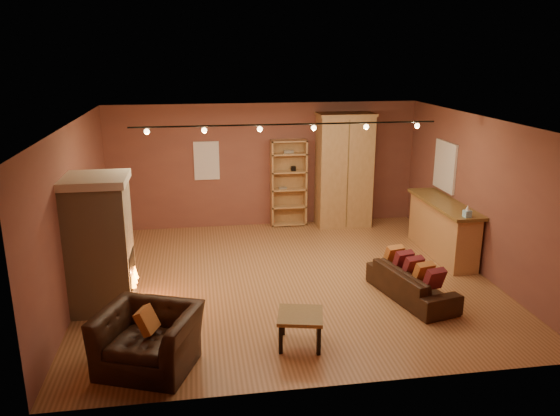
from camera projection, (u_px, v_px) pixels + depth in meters
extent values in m
plane|color=brown|center=(288.00, 279.00, 9.69)|extent=(7.00, 7.00, 0.00)
plane|color=#56391B|center=(289.00, 121.00, 8.92)|extent=(7.00, 7.00, 0.00)
cube|color=brown|center=(264.00, 165.00, 12.39)|extent=(7.00, 0.02, 2.80)
cube|color=brown|center=(75.00, 212.00, 8.78)|extent=(0.02, 6.50, 2.80)
cube|color=brown|center=(480.00, 195.00, 9.83)|extent=(0.02, 6.50, 2.80)
cube|color=tan|center=(100.00, 247.00, 8.39)|extent=(0.90, 0.90, 2.00)
cube|color=beige|center=(94.00, 180.00, 8.10)|extent=(0.98, 0.98, 0.12)
cube|color=black|center=(130.00, 270.00, 8.56)|extent=(0.10, 0.65, 0.55)
cone|color=orange|center=(134.00, 276.00, 8.61)|extent=(0.10, 0.10, 0.22)
cube|color=white|center=(207.00, 161.00, 12.13)|extent=(0.56, 0.04, 0.86)
cube|color=tan|center=(288.00, 182.00, 12.56)|extent=(0.82, 0.04, 1.99)
cube|color=tan|center=(272.00, 184.00, 12.37)|extent=(0.04, 0.32, 1.99)
cube|color=tan|center=(305.00, 183.00, 12.49)|extent=(0.04, 0.32, 1.99)
cube|color=gray|center=(283.00, 188.00, 12.44)|extent=(0.18, 0.12, 0.05)
cube|color=black|center=(293.00, 169.00, 12.35)|extent=(0.10, 0.10, 0.12)
cube|color=tan|center=(288.00, 223.00, 12.70)|extent=(0.82, 0.32, 0.04)
cube|color=tan|center=(288.00, 206.00, 12.58)|extent=(0.82, 0.32, 0.04)
cube|color=tan|center=(289.00, 189.00, 12.47)|extent=(0.82, 0.32, 0.03)
cube|color=tan|center=(289.00, 172.00, 12.35)|extent=(0.82, 0.32, 0.04)
cube|color=tan|center=(289.00, 154.00, 12.24)|extent=(0.82, 0.32, 0.04)
cube|color=tan|center=(289.00, 141.00, 12.16)|extent=(0.82, 0.32, 0.04)
cube|color=tan|center=(344.00, 172.00, 12.38)|extent=(1.21, 0.66, 2.53)
cube|color=brown|center=(348.00, 175.00, 12.07)|extent=(0.02, 0.01, 2.43)
cube|color=tan|center=(346.00, 114.00, 12.02)|extent=(1.27, 0.72, 0.06)
cube|color=tan|center=(442.00, 230.00, 10.73)|extent=(0.49, 2.15, 1.03)
cube|color=brown|center=(445.00, 203.00, 10.58)|extent=(0.61, 2.27, 0.06)
cube|color=#91CDE9|center=(467.00, 213.00, 9.60)|extent=(0.14, 0.14, 0.13)
cone|color=white|center=(468.00, 207.00, 9.57)|extent=(0.08, 0.08, 0.10)
cube|color=white|center=(445.00, 166.00, 11.08)|extent=(0.05, 0.90, 1.00)
imported|color=black|center=(412.00, 279.00, 8.87)|extent=(0.89, 1.80, 0.68)
cube|color=maroon|center=(434.00, 279.00, 8.32)|extent=(0.34, 0.29, 0.36)
cube|color=#C17031|center=(423.00, 272.00, 8.56)|extent=(0.34, 0.29, 0.36)
cube|color=maroon|center=(413.00, 266.00, 8.81)|extent=(0.34, 0.29, 0.36)
cube|color=maroon|center=(403.00, 260.00, 9.05)|extent=(0.34, 0.29, 0.36)
cube|color=#C17031|center=(394.00, 255.00, 9.30)|extent=(0.34, 0.29, 0.36)
imported|color=black|center=(148.00, 330.00, 6.88)|extent=(1.39, 1.15, 1.04)
cube|color=#C17031|center=(147.00, 320.00, 6.85)|extent=(0.33, 0.37, 0.34)
cube|color=brown|center=(300.00, 316.00, 7.43)|extent=(0.73, 0.73, 0.05)
cube|color=black|center=(285.00, 342.00, 7.21)|extent=(0.05, 0.05, 0.40)
cube|color=black|center=(322.00, 339.00, 7.29)|extent=(0.05, 0.05, 0.40)
cube|color=black|center=(279.00, 324.00, 7.69)|extent=(0.05, 0.05, 0.40)
cube|color=black|center=(314.00, 321.00, 7.77)|extent=(0.05, 0.05, 0.40)
cylinder|color=black|center=(287.00, 124.00, 9.13)|extent=(5.20, 0.03, 0.03)
sphere|color=#FFD88C|center=(147.00, 132.00, 8.80)|extent=(0.09, 0.09, 0.09)
sphere|color=#FFD88C|center=(204.00, 130.00, 8.94)|extent=(0.09, 0.09, 0.09)
sphere|color=#FFD88C|center=(260.00, 129.00, 9.08)|extent=(0.09, 0.09, 0.09)
sphere|color=#FFD88C|center=(314.00, 128.00, 9.22)|extent=(0.09, 0.09, 0.09)
sphere|color=#FFD88C|center=(366.00, 127.00, 9.35)|extent=(0.09, 0.09, 0.09)
sphere|color=#FFD88C|center=(417.00, 126.00, 9.49)|extent=(0.09, 0.09, 0.09)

